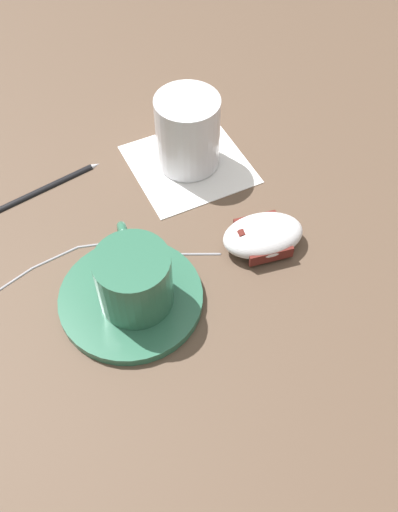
% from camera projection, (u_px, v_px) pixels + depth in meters
% --- Properties ---
extents(ground_plane, '(3.00, 3.00, 0.00)m').
position_uv_depth(ground_plane, '(154.00, 223.00, 0.70)').
color(ground_plane, brown).
extents(saucer, '(0.16, 0.16, 0.01)m').
position_uv_depth(saucer, '(131.00, 298.00, 0.63)').
color(saucer, '#2D664C').
rests_on(saucer, ground).
extents(coffee_cup, '(0.08, 0.11, 0.07)m').
position_uv_depth(coffee_cup, '(134.00, 278.00, 0.59)').
color(coffee_cup, '#2D664C').
rests_on(coffee_cup, saucer).
extents(computer_mouse, '(0.10, 0.06, 0.03)m').
position_uv_depth(computer_mouse, '(263.00, 235.00, 0.66)').
color(computer_mouse, silver).
rests_on(computer_mouse, ground).
extents(mouse_cable, '(0.38, 0.06, 0.00)m').
position_uv_depth(mouse_cable, '(57.00, 270.00, 0.65)').
color(mouse_cable, gray).
rests_on(mouse_cable, ground).
extents(napkin_under_glass, '(0.17, 0.17, 0.00)m').
position_uv_depth(napkin_under_glass, '(189.00, 164.00, 0.76)').
color(napkin_under_glass, white).
rests_on(napkin_under_glass, ground).
extents(drinking_glass, '(0.08, 0.08, 0.10)m').
position_uv_depth(drinking_glass, '(188.00, 132.00, 0.72)').
color(drinking_glass, silver).
rests_on(drinking_glass, napkin_under_glass).
extents(pen, '(0.14, 0.06, 0.01)m').
position_uv_depth(pen, '(48.00, 185.00, 0.73)').
color(pen, black).
rests_on(pen, ground).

